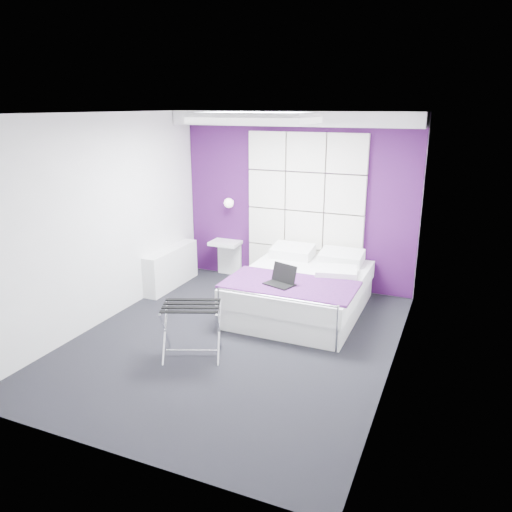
{
  "coord_description": "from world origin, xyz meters",
  "views": [
    {
      "loc": [
        2.34,
        -4.85,
        2.68
      ],
      "look_at": [
        0.12,
        0.35,
        0.96
      ],
      "focal_mm": 35.0,
      "sensor_mm": 36.0,
      "label": 1
    }
  ],
  "objects_px": {
    "radiator": "(171,267)",
    "nightstand": "(225,243)",
    "wall_lamp": "(230,203)",
    "laptop": "(281,279)",
    "luggage_rack": "(192,331)",
    "bed": "(302,291)"
  },
  "relations": [
    {
      "from": "bed",
      "to": "nightstand",
      "type": "xyz_separation_m",
      "value": [
        -1.56,
        0.87,
        0.28
      ]
    },
    {
      "from": "nightstand",
      "to": "luggage_rack",
      "type": "xyz_separation_m",
      "value": [
        0.85,
        -2.54,
        -0.27
      ]
    },
    {
      "from": "radiator",
      "to": "laptop",
      "type": "height_order",
      "value": "laptop"
    },
    {
      "from": "wall_lamp",
      "to": "bed",
      "type": "bearing_deg",
      "value": -31.21
    },
    {
      "from": "nightstand",
      "to": "laptop",
      "type": "bearing_deg",
      "value": -43.85
    },
    {
      "from": "laptop",
      "to": "bed",
      "type": "bearing_deg",
      "value": 97.96
    },
    {
      "from": "bed",
      "to": "laptop",
      "type": "distance_m",
      "value": 0.64
    },
    {
      "from": "wall_lamp",
      "to": "nightstand",
      "type": "bearing_deg",
      "value": -149.83
    },
    {
      "from": "bed",
      "to": "luggage_rack",
      "type": "height_order",
      "value": "bed"
    },
    {
      "from": "bed",
      "to": "laptop",
      "type": "xyz_separation_m",
      "value": [
        -0.1,
        -0.54,
        0.32
      ]
    },
    {
      "from": "laptop",
      "to": "luggage_rack",
      "type": "bearing_deg",
      "value": -99.49
    },
    {
      "from": "luggage_rack",
      "to": "nightstand",
      "type": "bearing_deg",
      "value": 85.96
    },
    {
      "from": "nightstand",
      "to": "bed",
      "type": "bearing_deg",
      "value": -28.97
    },
    {
      "from": "nightstand",
      "to": "luggage_rack",
      "type": "relative_size",
      "value": 0.76
    },
    {
      "from": "wall_lamp",
      "to": "nightstand",
      "type": "xyz_separation_m",
      "value": [
        -0.07,
        -0.04,
        -0.65
      ]
    },
    {
      "from": "radiator",
      "to": "nightstand",
      "type": "xyz_separation_m",
      "value": [
        0.57,
        0.72,
        0.27
      ]
    },
    {
      "from": "wall_lamp",
      "to": "luggage_rack",
      "type": "xyz_separation_m",
      "value": [
        0.78,
        -2.58,
        -0.92
      ]
    },
    {
      "from": "wall_lamp",
      "to": "laptop",
      "type": "distance_m",
      "value": 2.1
    },
    {
      "from": "wall_lamp",
      "to": "nightstand",
      "type": "relative_size",
      "value": 0.32
    },
    {
      "from": "radiator",
      "to": "bed",
      "type": "height_order",
      "value": "bed"
    },
    {
      "from": "radiator",
      "to": "nightstand",
      "type": "height_order",
      "value": "radiator"
    },
    {
      "from": "radiator",
      "to": "laptop",
      "type": "distance_m",
      "value": 2.17
    }
  ]
}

